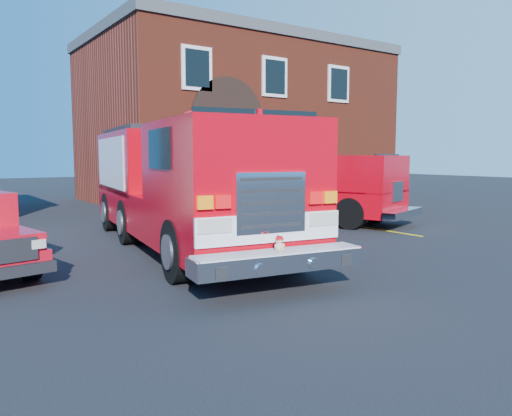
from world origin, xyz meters
TOP-DOWN VIEW (x-y plane):
  - ground at (0.00, 0.00)m, footprint 100.00×100.00m
  - parking_stripe_near at (6.50, 1.00)m, footprint 0.12×3.00m
  - parking_stripe_mid at (6.50, 4.00)m, footprint 0.12×3.00m
  - parking_stripe_far at (6.50, 7.00)m, footprint 0.12×3.00m
  - fire_station at (8.99, 13.98)m, footprint 15.20×10.20m
  - fire_engine at (-0.15, 1.96)m, footprint 4.46×10.84m
  - secondary_truck at (5.87, 4.68)m, footprint 5.00×8.37m

SIDE VIEW (x-z plane):
  - ground at x=0.00m, z-range 0.00..0.00m
  - parking_stripe_near at x=6.50m, z-range 0.00..0.01m
  - parking_stripe_mid at x=6.50m, z-range 0.00..0.01m
  - parking_stripe_far at x=6.50m, z-range 0.00..0.01m
  - secondary_truck at x=5.87m, z-range 0.12..2.72m
  - fire_engine at x=-0.15m, z-range 0.06..3.30m
  - fire_station at x=8.99m, z-range 0.03..8.48m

